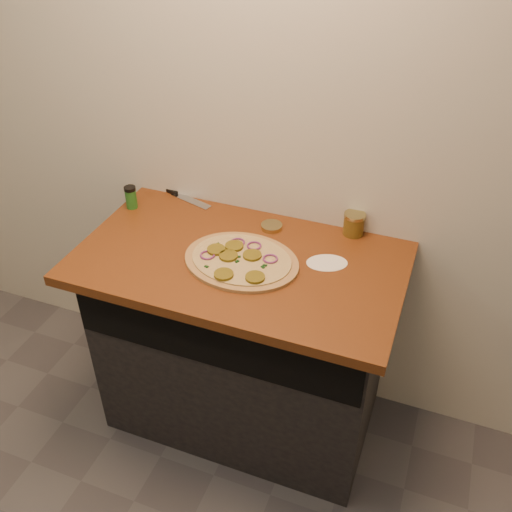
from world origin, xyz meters
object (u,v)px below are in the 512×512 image
at_px(salsa_jar, 354,224).
at_px(chefs_knife, 179,195).
at_px(spice_shaker, 131,197).
at_px(pizza, 241,260).

bearing_deg(salsa_jar, chefs_knife, 178.41).
relative_size(chefs_knife, spice_shaker, 3.00).
distance_m(pizza, spice_shaker, 0.60).
distance_m(chefs_knife, salsa_jar, 0.77).
distance_m(chefs_knife, spice_shaker, 0.21).
bearing_deg(spice_shaker, salsa_jar, 8.36).
bearing_deg(pizza, chefs_knife, 140.94).
distance_m(salsa_jar, spice_shaker, 0.91).
relative_size(pizza, spice_shaker, 4.71).
relative_size(salsa_jar, spice_shaker, 0.94).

